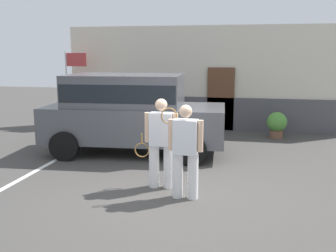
{
  "coord_description": "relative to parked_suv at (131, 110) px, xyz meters",
  "views": [
    {
      "loc": [
        1.5,
        -6.96,
        2.62
      ],
      "look_at": [
        -0.26,
        1.2,
        1.05
      ],
      "focal_mm": 42.35,
      "sensor_mm": 36.0,
      "label": 1
    }
  ],
  "objects": [
    {
      "name": "house_frontage",
      "position": [
        1.59,
        3.81,
        0.49
      ],
      "size": [
        9.91,
        0.4,
        3.48
      ],
      "color": "beige",
      "rests_on": "ground_plane"
    },
    {
      "name": "potted_plant_by_porch",
      "position": [
        3.83,
        2.67,
        -0.7
      ],
      "size": [
        0.61,
        0.61,
        0.8
      ],
      "color": "brown",
      "rests_on": "ground_plane"
    },
    {
      "name": "ground_plane",
      "position": [
        1.59,
        -2.75,
        -1.15
      ],
      "size": [
        40.0,
        40.0,
        0.0
      ],
      "primitive_type": "plane",
      "color": "#423F3D"
    },
    {
      "name": "tennis_player_woman",
      "position": [
        1.94,
        -2.94,
        -0.25
      ],
      "size": [
        0.77,
        0.27,
        1.71
      ],
      "rotation": [
        0.0,
        0.0,
        3.13
      ],
      "color": "white",
      "rests_on": "ground_plane"
    },
    {
      "name": "parked_suv",
      "position": [
        0.0,
        0.0,
        0.0
      ],
      "size": [
        4.73,
        2.44,
        2.05
      ],
      "rotation": [
        0.0,
        0.0,
        0.07
      ],
      "color": "#4C4F54",
      "rests_on": "ground_plane"
    },
    {
      "name": "flag_pole",
      "position": [
        -3.08,
        3.04,
        0.69
      ],
      "size": [
        0.8,
        0.07,
        2.62
      ],
      "color": "silver",
      "rests_on": "ground_plane"
    },
    {
      "name": "parking_stripe_0",
      "position": [
        -1.6,
        -1.25,
        -1.14
      ],
      "size": [
        0.12,
        4.4,
        0.01
      ],
      "primitive_type": "cube",
      "color": "silver",
      "rests_on": "ground_plane"
    },
    {
      "name": "tennis_player_man",
      "position": [
        1.38,
        -2.47,
        -0.24
      ],
      "size": [
        0.91,
        0.29,
        1.75
      ],
      "rotation": [
        0.0,
        0.0,
        3.19
      ],
      "color": "white",
      "rests_on": "ground_plane"
    }
  ]
}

